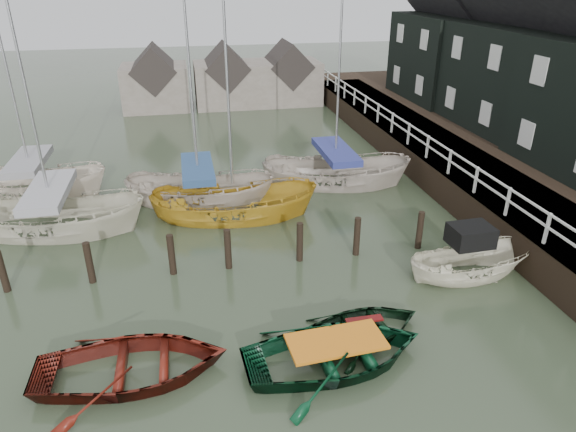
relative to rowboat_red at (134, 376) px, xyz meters
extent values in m
plane|color=#293320|center=(3.96, 1.59, 0.00)|extent=(120.00, 120.00, 0.00)
cube|color=black|center=(13.46, 11.59, 1.40)|extent=(3.00, 32.00, 0.20)
cube|color=silver|center=(11.96, 11.59, 2.45)|extent=(0.06, 32.00, 0.06)
cube|color=silver|center=(11.96, 11.59, 2.05)|extent=(0.06, 32.00, 0.06)
cube|color=black|center=(18.96, 11.59, 0.00)|extent=(14.00, 38.00, 1.50)
cube|color=black|center=(18.96, 13.59, 4.00)|extent=(6.00, 7.00, 5.00)
cube|color=black|center=(18.96, 20.59, 4.00)|extent=(6.40, 7.00, 5.00)
cylinder|color=black|center=(-4.04, 4.59, 0.50)|extent=(0.22, 0.22, 1.80)
cylinder|color=black|center=(-1.54, 4.59, 0.50)|extent=(0.22, 0.22, 1.80)
cylinder|color=black|center=(0.96, 4.59, 0.50)|extent=(0.22, 0.22, 1.80)
cylinder|color=black|center=(2.76, 4.59, 0.50)|extent=(0.22, 0.22, 1.80)
cylinder|color=black|center=(5.16, 4.59, 0.50)|extent=(0.22, 0.22, 1.80)
cylinder|color=black|center=(7.16, 4.59, 0.50)|extent=(0.22, 0.22, 1.80)
cylinder|color=black|center=(9.46, 4.59, 0.50)|extent=(0.22, 0.22, 1.80)
cube|color=#665B51|center=(-0.04, 27.59, 1.50)|extent=(4.50, 4.00, 3.00)
cube|color=#282321|center=(-0.04, 27.59, 2.80)|extent=(3.18, 4.08, 3.18)
cube|color=#665B51|center=(4.96, 27.59, 1.50)|extent=(4.50, 4.00, 3.00)
cube|color=#282321|center=(4.96, 27.59, 2.80)|extent=(3.18, 4.08, 3.18)
cube|color=#665B51|center=(9.46, 27.59, 1.50)|extent=(4.50, 4.00, 3.00)
cube|color=#282321|center=(9.46, 27.59, 2.80)|extent=(3.18, 4.08, 3.18)
imported|color=#52130B|center=(0.00, 0.00, 0.00)|extent=(4.58, 3.29, 0.94)
imported|color=black|center=(4.90, -0.56, 0.00)|extent=(4.77, 3.55, 0.95)
imported|color=black|center=(5.96, 0.37, 0.00)|extent=(3.82, 3.06, 0.70)
imported|color=silver|center=(10.26, 2.56, 0.00)|extent=(4.20, 1.71, 1.60)
cube|color=black|center=(10.26, 2.76, 1.35)|extent=(1.34, 1.05, 0.65)
imported|color=beige|center=(-3.38, 8.64, 0.00)|extent=(7.33, 3.98, 2.68)
cylinder|color=#B2B2B7|center=(-3.38, 8.64, 5.79)|extent=(0.10, 0.10, 8.62)
cube|color=#949399|center=(-3.38, 8.64, 1.59)|extent=(4.02, 2.14, 0.30)
imported|color=beige|center=(2.09, 10.27, 0.00)|extent=(6.82, 4.12, 2.47)
cylinder|color=#B2B2B7|center=(2.09, 10.27, 6.22)|extent=(0.10, 0.10, 9.72)
cube|color=navy|center=(2.09, 10.27, 1.48)|extent=(3.74, 2.22, 0.30)
imported|color=#BB8E23|center=(3.36, 8.57, 0.00)|extent=(6.92, 3.50, 2.55)
cylinder|color=#B2B2B7|center=(3.36, 8.57, 5.27)|extent=(0.10, 0.10, 7.74)
imported|color=beige|center=(8.29, 11.09, 0.00)|extent=(7.15, 4.31, 2.59)
cylinder|color=#B2B2B7|center=(8.29, 11.09, 5.93)|extent=(0.10, 0.10, 9.01)
cube|color=navy|center=(8.29, 11.09, 1.54)|extent=(3.92, 2.33, 0.30)
imported|color=beige|center=(-4.97, 12.51, 0.00)|extent=(7.06, 4.09, 2.56)
cylinder|color=#B2B2B7|center=(-4.97, 12.51, 5.26)|extent=(0.10, 0.10, 7.70)
cube|color=gray|center=(-4.97, 12.51, 1.53)|extent=(3.87, 2.21, 0.30)
camera|label=1|loc=(1.73, -10.09, 8.86)|focal=32.00mm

